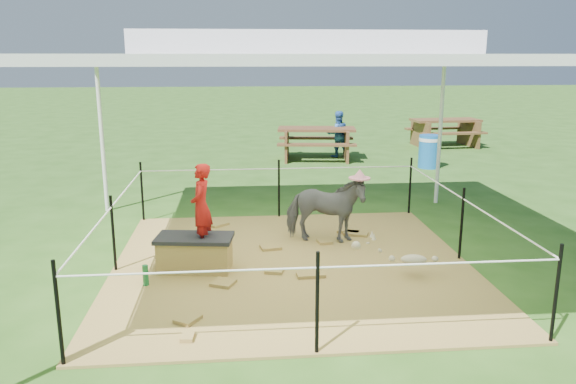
{
  "coord_description": "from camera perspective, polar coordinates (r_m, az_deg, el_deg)",
  "views": [
    {
      "loc": [
        -0.69,
        -6.85,
        2.66
      ],
      "look_at": [
        0.0,
        0.6,
        0.85
      ],
      "focal_mm": 35.0,
      "sensor_mm": 36.0,
      "label": 1
    }
  ],
  "objects": [
    {
      "name": "dark_cloth",
      "position": [
        7.14,
        -9.5,
        -4.63
      ],
      "size": [
        1.01,
        0.62,
        0.05
      ],
      "primitive_type": "cube",
      "rotation": [
        0.0,
        0.0,
        -0.14
      ],
      "color": "black",
      "rests_on": "straw_bale"
    },
    {
      "name": "picnic_table_far",
      "position": [
        17.67,
        15.63,
        5.81
      ],
      "size": [
        2.1,
        1.59,
        0.83
      ],
      "primitive_type": "cube",
      "rotation": [
        0.0,
        0.0,
        0.07
      ],
      "color": "brown",
      "rests_on": "ground"
    },
    {
      "name": "ground",
      "position": [
        7.39,
        0.43,
        -7.52
      ],
      "size": [
        90.0,
        90.0,
        0.0
      ],
      "primitive_type": "plane",
      "color": "#2D5919",
      "rests_on": "ground"
    },
    {
      "name": "trash_barrel",
      "position": [
        14.16,
        14.17,
        4.01
      ],
      "size": [
        0.62,
        0.62,
        0.8
      ],
      "primitive_type": "cylinder",
      "rotation": [
        0.0,
        0.0,
        0.21
      ],
      "color": "#1762B3",
      "rests_on": "ground"
    },
    {
      "name": "canopy_tent",
      "position": [
        6.89,
        0.47,
        13.85
      ],
      "size": [
        6.3,
        6.3,
        2.9
      ],
      "color": "silver",
      "rests_on": "ground"
    },
    {
      "name": "pink_hat",
      "position": [
        7.95,
        3.84,
        2.08
      ],
      "size": [
        0.3,
        0.3,
        0.14
      ],
      "primitive_type": "cylinder",
      "color": "pink",
      "rests_on": "pony"
    },
    {
      "name": "foal",
      "position": [
        7.06,
        12.67,
        -6.5
      ],
      "size": [
        0.94,
        0.61,
        0.49
      ],
      "primitive_type": null,
      "rotation": [
        0.0,
        0.0,
        -0.14
      ],
      "color": "#C6AF91",
      "rests_on": "hay_patch"
    },
    {
      "name": "straw_bale",
      "position": [
        7.22,
        -9.43,
        -6.31
      ],
      "size": [
        0.94,
        0.56,
        0.4
      ],
      "primitive_type": "cube",
      "rotation": [
        0.0,
        0.0,
        -0.14
      ],
      "color": "#A77C3C",
      "rests_on": "hay_patch"
    },
    {
      "name": "woman",
      "position": [
        7.0,
        -8.84,
        -0.65
      ],
      "size": [
        0.31,
        0.42,
        1.07
      ],
      "primitive_type": "imported",
      "rotation": [
        0.0,
        0.0,
        -1.71
      ],
      "color": "#B21411",
      "rests_on": "straw_bale"
    },
    {
      "name": "green_bottle",
      "position": [
        6.89,
        -14.27,
        -8.2
      ],
      "size": [
        0.08,
        0.08,
        0.25
      ],
      "primitive_type": "cylinder",
      "rotation": [
        0.0,
        0.0,
        -0.14
      ],
      "color": "#186F32",
      "rests_on": "hay_patch"
    },
    {
      "name": "hay_patch",
      "position": [
        7.38,
        0.43,
        -7.41
      ],
      "size": [
        4.6,
        4.6,
        0.03
      ],
      "primitive_type": "cube",
      "color": "brown",
      "rests_on": "ground"
    },
    {
      "name": "rope_fence",
      "position": [
        7.18,
        0.44,
        -2.73
      ],
      "size": [
        4.54,
        4.54,
        1.0
      ],
      "color": "black",
      "rests_on": "ground"
    },
    {
      "name": "picnic_table_near",
      "position": [
        14.9,
        2.9,
        4.94
      ],
      "size": [
        2.18,
        1.7,
        0.84
      ],
      "primitive_type": "cube",
      "rotation": [
        0.0,
        0.0,
        -0.13
      ],
      "color": "#52331C",
      "rests_on": "ground"
    },
    {
      "name": "distant_person",
      "position": [
        15.28,
        5.06,
        5.89
      ],
      "size": [
        0.66,
        0.54,
        1.24
      ],
      "primitive_type": "imported",
      "rotation": [
        0.0,
        0.0,
        3.27
      ],
      "color": "#336DC0",
      "rests_on": "ground"
    },
    {
      "name": "pony",
      "position": [
        8.08,
        3.78,
        -1.8
      ],
      "size": [
        1.25,
        0.78,
        0.98
      ],
      "primitive_type": "imported",
      "rotation": [
        0.0,
        0.0,
        1.34
      ],
      "color": "#48484D",
      "rests_on": "hay_patch"
    }
  ]
}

